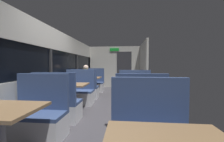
{
  "coord_description": "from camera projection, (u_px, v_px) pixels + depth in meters",
  "views": [
    {
      "loc": [
        0.59,
        -3.59,
        1.25
      ],
      "look_at": [
        0.11,
        1.52,
        1.03
      ],
      "focal_mm": 22.12,
      "sensor_mm": 36.0,
      "label": 1
    }
  ],
  "objects": [
    {
      "name": "ground_plane",
      "position": [
        103.0,
        112.0,
        3.68
      ],
      "size": [
        3.3,
        9.2,
        0.02
      ],
      "primitive_type": "cube",
      "color": "#423F44"
    },
    {
      "name": "carriage_window_panel_left",
      "position": [
        50.0,
        70.0,
        3.77
      ],
      "size": [
        0.09,
        8.48,
        2.3
      ],
      "color": "beige",
      "rests_on": "ground_plane"
    },
    {
      "name": "carriage_end_bulkhead",
      "position": [
        116.0,
        67.0,
        7.79
      ],
      "size": [
        2.9,
        0.11,
        2.3
      ],
      "color": "beige",
      "rests_on": "ground_plane"
    },
    {
      "name": "carriage_aisle_panel_right",
      "position": [
        143.0,
        67.0,
        6.48
      ],
      "size": [
        0.08,
        2.4,
        2.3
      ],
      "primitive_type": "cube",
      "color": "beige",
      "rests_on": "ground_plane"
    },
    {
      "name": "dining_table_near_window",
      "position": [
        1.0,
        116.0,
        1.66
      ],
      "size": [
        0.9,
        0.7,
        0.74
      ],
      "color": "#9E9EA3",
      "rests_on": "ground_plane"
    },
    {
      "name": "bench_near_window_facing_entry",
      "position": [
        38.0,
        119.0,
        2.36
      ],
      "size": [
        0.95,
        0.5,
        1.1
      ],
      "color": "silver",
      "rests_on": "ground_plane"
    },
    {
      "name": "dining_table_mid_window",
      "position": [
        70.0,
        88.0,
        3.76
      ],
      "size": [
        0.9,
        0.7,
        0.74
      ],
      "color": "#9E9EA3",
      "rests_on": "ground_plane"
    },
    {
      "name": "bench_mid_window_facing_end",
      "position": [
        58.0,
        107.0,
        3.08
      ],
      "size": [
        0.95,
        0.5,
        1.1
      ],
      "color": "silver",
      "rests_on": "ground_plane"
    },
    {
      "name": "bench_mid_window_facing_entry",
      "position": [
        79.0,
        94.0,
        4.47
      ],
      "size": [
        0.95,
        0.5,
        1.1
      ],
      "color": "silver",
      "rests_on": "ground_plane"
    },
    {
      "name": "dining_table_far_window",
      "position": [
        90.0,
        80.0,
        5.86
      ],
      "size": [
        0.9,
        0.7,
        0.74
      ],
      "color": "#9E9EA3",
      "rests_on": "ground_plane"
    },
    {
      "name": "bench_far_window_facing_end",
      "position": [
        85.0,
        90.0,
        5.18
      ],
      "size": [
        0.95,
        0.5,
        1.1
      ],
      "color": "silver",
      "rests_on": "ground_plane"
    },
    {
      "name": "bench_far_window_facing_entry",
      "position": [
        94.0,
        84.0,
        6.57
      ],
      "size": [
        0.95,
        0.5,
        1.1
      ],
      "color": "silver",
      "rests_on": "ground_plane"
    },
    {
      "name": "dining_table_rear_aisle",
      "position": [
        137.0,
        90.0,
        3.39
      ],
      "size": [
        0.9,
        0.7,
        0.74
      ],
      "color": "#9E9EA3",
      "rests_on": "ground_plane"
    },
    {
      "name": "bench_rear_aisle_facing_end",
      "position": [
        140.0,
        112.0,
        2.71
      ],
      "size": [
        0.95,
        0.5,
        1.1
      ],
      "color": "silver",
      "rests_on": "ground_plane"
    },
    {
      "name": "bench_rear_aisle_facing_entry",
      "position": [
        135.0,
        96.0,
        4.1
      ],
      "size": [
        0.95,
        0.5,
        1.1
      ],
      "color": "silver",
      "rests_on": "ground_plane"
    },
    {
      "name": "seated_passenger",
      "position": [
        86.0,
        84.0,
        5.24
      ],
      "size": [
        0.47,
        0.55,
        1.26
      ],
      "color": "#26262D",
      "rests_on": "ground_plane"
    }
  ]
}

